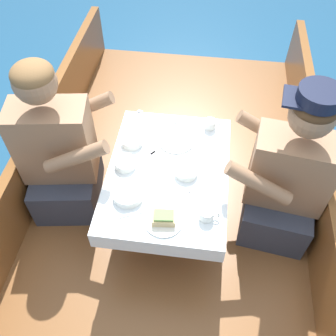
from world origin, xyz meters
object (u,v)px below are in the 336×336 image
at_px(person_port, 60,154).
at_px(coffee_cup_port, 210,124).
at_px(coffee_cup_starboard, 207,214).
at_px(person_starboard, 286,180).
at_px(sandwich, 164,218).

relative_size(person_port, coffee_cup_port, 10.85).
bearing_deg(coffee_cup_starboard, coffee_cup_port, 91.85).
xyz_separation_m(person_starboard, coffee_cup_starboard, (-0.40, -0.31, 0.07)).
bearing_deg(sandwich, person_starboard, 31.14).
bearing_deg(coffee_cup_port, coffee_cup_starboard, -88.15).
relative_size(person_port, coffee_cup_starboard, 10.10).
xyz_separation_m(sandwich, coffee_cup_starboard, (0.19, 0.05, -0.00)).
height_order(person_port, person_starboard, same).
bearing_deg(person_starboard, coffee_cup_starboard, 45.80).
height_order(person_port, coffee_cup_port, person_port).
relative_size(person_port, sandwich, 8.50).
distance_m(sandwich, coffee_cup_starboard, 0.20).
height_order(coffee_cup_port, coffee_cup_starboard, coffee_cup_port).
bearing_deg(coffee_cup_starboard, person_starboard, 38.07).
distance_m(coffee_cup_port, coffee_cup_starboard, 0.61).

